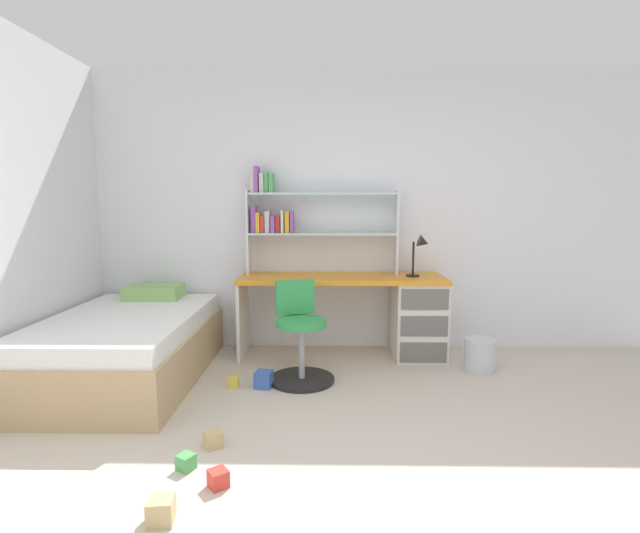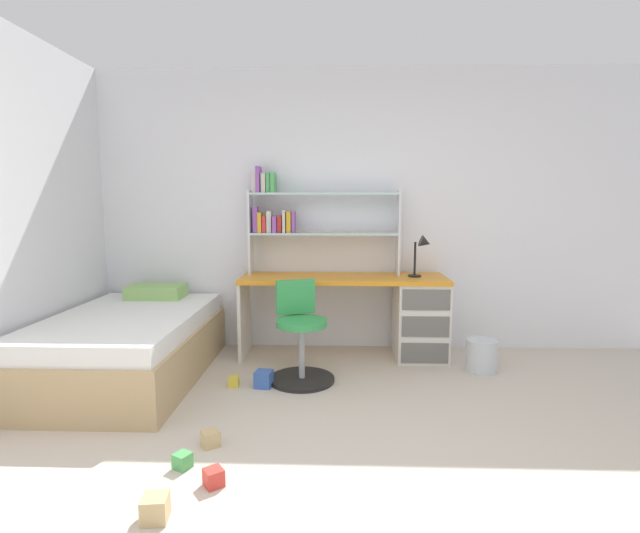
# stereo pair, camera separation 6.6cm
# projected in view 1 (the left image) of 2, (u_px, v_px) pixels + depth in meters

# --- Properties ---
(ground_plane) EXTENTS (5.85, 6.13, 0.02)m
(ground_plane) POSITION_uv_depth(u_px,v_px,m) (375.00, 513.00, 2.20)
(ground_plane) COLOR beige
(room_shell) EXTENTS (5.85, 6.13, 2.66)m
(room_shell) POSITION_uv_depth(u_px,v_px,m) (178.00, 215.00, 3.30)
(room_shell) COLOR silver
(room_shell) RESTS_ON ground_plane
(desk) EXTENTS (1.86, 0.56, 0.75)m
(desk) POSITION_uv_depth(u_px,v_px,m) (396.00, 311.00, 4.38)
(desk) COLOR orange
(desk) RESTS_ON ground_plane
(bookshelf_hutch) EXTENTS (1.40, 0.22, 1.00)m
(bookshelf_hutch) POSITION_uv_depth(u_px,v_px,m) (299.00, 215.00, 4.44)
(bookshelf_hutch) COLOR silver
(bookshelf_hutch) RESTS_ON desk
(desk_lamp) EXTENTS (0.20, 0.17, 0.38)m
(desk_lamp) POSITION_uv_depth(u_px,v_px,m) (421.00, 249.00, 4.27)
(desk_lamp) COLOR black
(desk_lamp) RESTS_ON desk
(swivel_chair) EXTENTS (0.52, 0.52, 0.79)m
(swivel_chair) POSITION_uv_depth(u_px,v_px,m) (300.00, 342.00, 3.79)
(swivel_chair) COLOR black
(swivel_chair) RESTS_ON ground_plane
(bed_platform) EXTENTS (1.15, 1.83, 0.65)m
(bed_platform) POSITION_uv_depth(u_px,v_px,m) (126.00, 347.00, 3.82)
(bed_platform) COLOR tan
(bed_platform) RESTS_ON ground_plane
(waste_bin) EXTENTS (0.26, 0.26, 0.27)m
(waste_bin) POSITION_uv_depth(u_px,v_px,m) (480.00, 355.00, 4.03)
(waste_bin) COLOR silver
(waste_bin) RESTS_ON ground_plane
(toy_block_yellow_0) EXTENTS (0.08, 0.08, 0.08)m
(toy_block_yellow_0) POSITION_uv_depth(u_px,v_px,m) (234.00, 382.00, 3.68)
(toy_block_yellow_0) COLOR gold
(toy_block_yellow_0) RESTS_ON ground_plane
(toy_block_green_1) EXTENTS (0.11, 0.11, 0.08)m
(toy_block_green_1) POSITION_uv_depth(u_px,v_px,m) (186.00, 462.00, 2.54)
(toy_block_green_1) COLOR #479E51
(toy_block_green_1) RESTS_ON ground_plane
(toy_block_blue_2) EXTENTS (0.14, 0.14, 0.13)m
(toy_block_blue_2) POSITION_uv_depth(u_px,v_px,m) (264.00, 379.00, 3.67)
(toy_block_blue_2) COLOR #3860B7
(toy_block_blue_2) RESTS_ON ground_plane
(toy_block_red_3) EXTENTS (0.12, 0.12, 0.09)m
(toy_block_red_3) POSITION_uv_depth(u_px,v_px,m) (218.00, 479.00, 2.38)
(toy_block_red_3) COLOR red
(toy_block_red_3) RESTS_ON ground_plane
(toy_block_natural_4) EXTENTS (0.13, 0.13, 0.11)m
(toy_block_natural_4) POSITION_uv_depth(u_px,v_px,m) (161.00, 510.00, 2.12)
(toy_block_natural_4) COLOR tan
(toy_block_natural_4) RESTS_ON ground_plane
(toy_block_natural_5) EXTENTS (0.13, 0.13, 0.09)m
(toy_block_natural_5) POSITION_uv_depth(u_px,v_px,m) (213.00, 440.00, 2.77)
(toy_block_natural_5) COLOR tan
(toy_block_natural_5) RESTS_ON ground_plane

